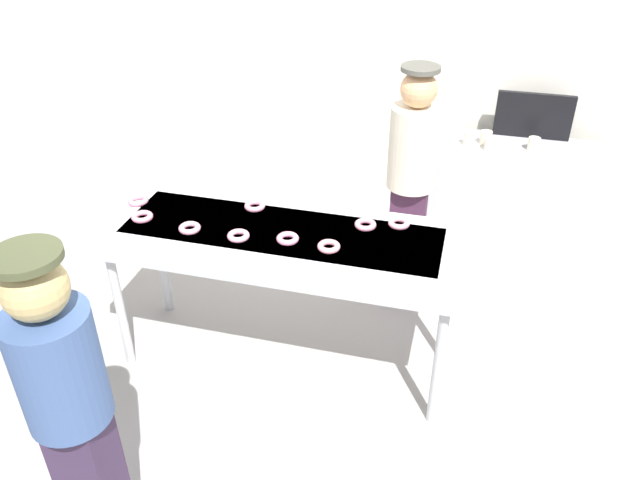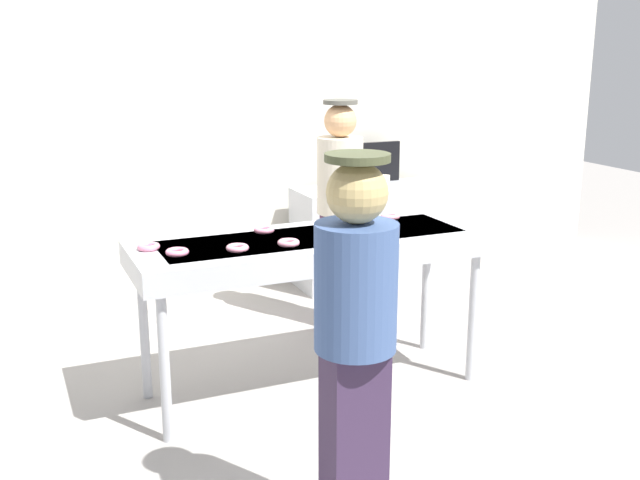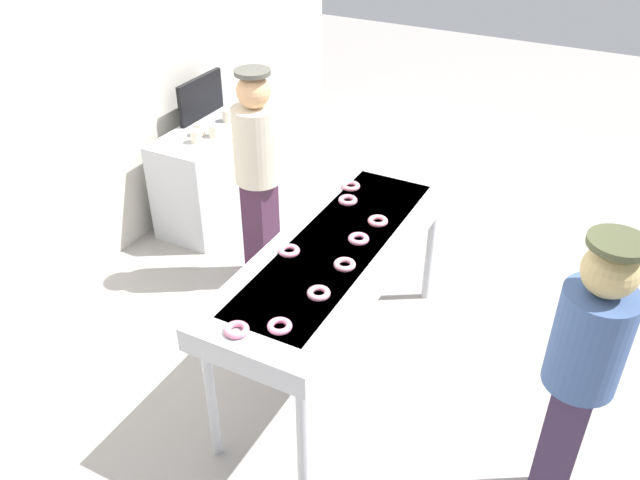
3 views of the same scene
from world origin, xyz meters
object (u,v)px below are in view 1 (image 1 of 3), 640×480
at_px(strawberry_donut_5, 238,236).
at_px(paper_cup_2, 534,144).
at_px(strawberry_donut_6, 255,206).
at_px(paper_cup_0, 469,139).
at_px(strawberry_donut_7, 288,239).
at_px(customer_waiting, 70,404).
at_px(worker_baker, 412,173).
at_px(strawberry_donut_2, 190,228).
at_px(strawberry_donut_8, 329,246).
at_px(fryer_conveyor, 282,242).
at_px(menu_display, 534,116).
at_px(prep_counter, 521,197).
at_px(strawberry_donut_1, 365,225).
at_px(strawberry_donut_0, 142,217).
at_px(paper_cup_3, 486,138).
at_px(strawberry_donut_3, 399,223).
at_px(strawberry_donut_4, 138,201).
at_px(paper_cup_1, 490,144).

relative_size(strawberry_donut_5, paper_cup_2, 1.23).
bearing_deg(strawberry_donut_6, paper_cup_0, 52.64).
height_order(strawberry_donut_7, customer_waiting, customer_waiting).
bearing_deg(worker_baker, paper_cup_0, -118.32).
xyz_separation_m(strawberry_donut_2, strawberry_donut_5, (0.29, -0.01, 0.00)).
bearing_deg(strawberry_donut_8, customer_waiting, -118.94).
relative_size(fryer_conveyor, paper_cup_0, 21.04).
height_order(strawberry_donut_5, menu_display, menu_display).
xyz_separation_m(worker_baker, prep_counter, (0.79, 0.86, -0.52)).
bearing_deg(paper_cup_2, menu_display, 93.69).
distance_m(strawberry_donut_5, strawberry_donut_7, 0.27).
bearing_deg(strawberry_donut_2, strawberry_donut_8, 0.89).
relative_size(strawberry_donut_1, prep_counter, 0.08).
bearing_deg(strawberry_donut_2, strawberry_donut_0, 171.60).
distance_m(customer_waiting, paper_cup_0, 3.45).
xyz_separation_m(fryer_conveyor, prep_counter, (1.40, 1.79, -0.46)).
bearing_deg(strawberry_donut_0, menu_display, 43.38).
xyz_separation_m(strawberry_donut_0, strawberry_donut_2, (0.32, -0.05, 0.00)).
relative_size(strawberry_donut_7, paper_cup_0, 1.23).
relative_size(strawberry_donut_7, prep_counter, 0.08).
height_order(worker_baker, paper_cup_0, worker_baker).
distance_m(paper_cup_0, menu_display, 0.55).
xyz_separation_m(strawberry_donut_7, menu_display, (1.34, 2.11, 0.04)).
height_order(strawberry_donut_1, paper_cup_3, strawberry_donut_1).
bearing_deg(fryer_conveyor, strawberry_donut_3, 18.87).
bearing_deg(strawberry_donut_2, paper_cup_0, 52.33).
xyz_separation_m(prep_counter, menu_display, (0.00, 0.21, 0.60)).
bearing_deg(customer_waiting, prep_counter, 67.48).
bearing_deg(prep_counter, strawberry_donut_1, -120.10).
height_order(strawberry_donut_7, worker_baker, worker_baker).
relative_size(strawberry_donut_6, customer_waiting, 0.07).
xyz_separation_m(fryer_conveyor, worker_baker, (0.61, 0.94, 0.06)).
bearing_deg(prep_counter, menu_display, 90.00).
relative_size(paper_cup_0, paper_cup_3, 1.00).
bearing_deg(strawberry_donut_6, customer_waiting, -96.71).
relative_size(strawberry_donut_3, paper_cup_0, 1.23).
bearing_deg(strawberry_donut_1, strawberry_donut_3, 19.55).
height_order(strawberry_donut_4, paper_cup_0, strawberry_donut_4).
height_order(strawberry_donut_7, strawberry_donut_8, same).
xyz_separation_m(strawberry_donut_3, strawberry_donut_6, (-0.86, -0.02, 0.00)).
bearing_deg(paper_cup_0, paper_cup_1, -21.91).
height_order(strawberry_donut_5, strawberry_donut_6, same).
relative_size(fryer_conveyor, customer_waiting, 1.27).
bearing_deg(prep_counter, customer_waiting, -119.47).
height_order(prep_counter, paper_cup_2, paper_cup_2).
distance_m(strawberry_donut_8, paper_cup_1, 1.96).
bearing_deg(strawberry_donut_3, paper_cup_3, 74.50).
xyz_separation_m(strawberry_donut_1, menu_display, (0.95, 1.86, 0.04)).
bearing_deg(menu_display, fryer_conveyor, -124.90).
distance_m(fryer_conveyor, worker_baker, 1.12).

